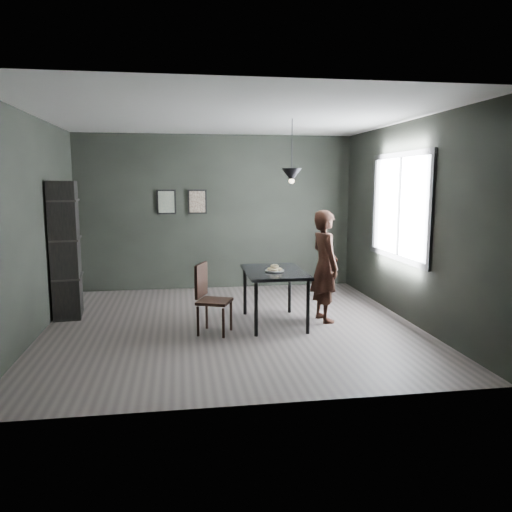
{
  "coord_description": "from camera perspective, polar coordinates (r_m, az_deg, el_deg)",
  "views": [
    {
      "loc": [
        -0.69,
        -6.63,
        1.96
      ],
      "look_at": [
        0.35,
        0.05,
        0.95
      ],
      "focal_mm": 35.0,
      "sensor_mm": 36.0,
      "label": 1
    }
  ],
  "objects": [
    {
      "name": "cafe_table",
      "position": [
        6.88,
        2.12,
        -2.31
      ],
      "size": [
        0.8,
        1.2,
        0.75
      ],
      "color": "black",
      "rests_on": "ground"
    },
    {
      "name": "ground",
      "position": [
        6.95,
        -2.81,
        -7.89
      ],
      "size": [
        5.0,
        5.0,
        0.0
      ],
      "primitive_type": "plane",
      "color": "#393431",
      "rests_on": "ground"
    },
    {
      "name": "ceiling",
      "position": [
        6.72,
        -3.0,
        15.66
      ],
      "size": [
        5.0,
        5.0,
        0.02
      ],
      "color": "silver",
      "rests_on": "ground"
    },
    {
      "name": "wood_chair",
      "position": [
        6.51,
        -5.46,
        -4.33
      ],
      "size": [
        0.52,
        0.52,
        0.92
      ],
      "rotation": [
        0.0,
        0.0,
        -0.39
      ],
      "color": "black",
      "rests_on": "ground"
    },
    {
      "name": "shelf_unit",
      "position": [
        7.72,
        -20.95,
        0.69
      ],
      "size": [
        0.45,
        0.7,
        1.97
      ],
      "primitive_type": "cube",
      "rotation": [
        0.0,
        0.0,
        0.12
      ],
      "color": "black",
      "rests_on": "ground"
    },
    {
      "name": "window_assembly",
      "position": [
        7.54,
        16.05,
        5.43
      ],
      "size": [
        0.04,
        1.96,
        1.56
      ],
      "color": "white",
      "rests_on": "ground"
    },
    {
      "name": "woman",
      "position": [
        7.07,
        7.86,
        -1.15
      ],
      "size": [
        0.46,
        0.63,
        1.57
      ],
      "primitive_type": "imported",
      "rotation": [
        0.0,
        0.0,
        1.73
      ],
      "color": "black",
      "rests_on": "ground"
    },
    {
      "name": "framed_print_right",
      "position": [
        9.12,
        -6.73,
        6.18
      ],
      "size": [
        0.34,
        0.04,
        0.44
      ],
      "color": "black",
      "rests_on": "ground"
    },
    {
      "name": "pendant_lamp",
      "position": [
        6.91,
        4.09,
        9.23
      ],
      "size": [
        0.28,
        0.28,
        0.86
      ],
      "color": "black",
      "rests_on": "ground"
    },
    {
      "name": "framed_print_left",
      "position": [
        9.11,
        -10.21,
        6.1
      ],
      "size": [
        0.34,
        0.04,
        0.44
      ],
      "color": "black",
      "rests_on": "ground"
    },
    {
      "name": "white_plate",
      "position": [
        6.78,
        2.15,
        -1.74
      ],
      "size": [
        0.23,
        0.23,
        0.01
      ],
      "primitive_type": "cylinder",
      "color": "white",
      "rests_on": "cafe_table"
    },
    {
      "name": "donut_pile",
      "position": [
        6.78,
        2.15,
        -1.46
      ],
      "size": [
        0.2,
        0.2,
        0.09
      ],
      "rotation": [
        0.0,
        0.0,
        -0.32
      ],
      "color": "beige",
      "rests_on": "white_plate"
    },
    {
      "name": "back_wall",
      "position": [
        9.18,
        -4.52,
        4.98
      ],
      "size": [
        5.0,
        0.1,
        2.8
      ],
      "primitive_type": "cube",
      "color": "black",
      "rests_on": "ground"
    }
  ]
}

